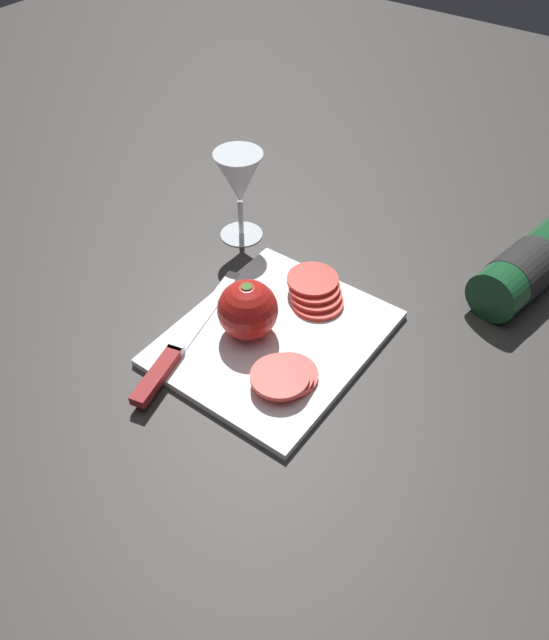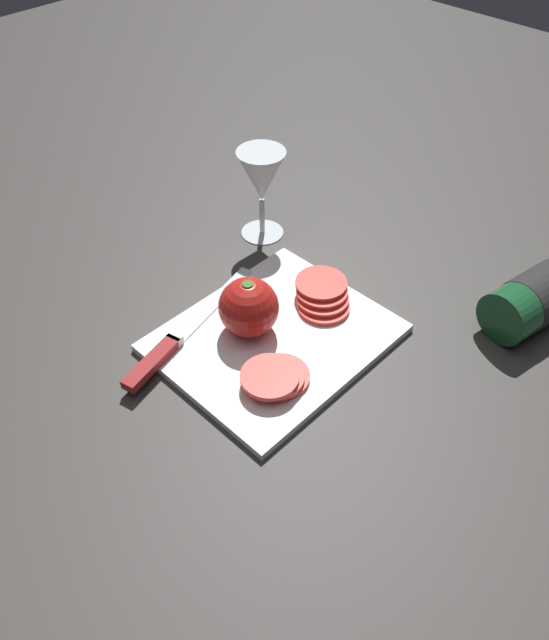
% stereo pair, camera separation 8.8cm
% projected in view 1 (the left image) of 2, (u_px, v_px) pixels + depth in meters
% --- Properties ---
extents(ground_plane, '(3.00, 3.00, 0.00)m').
position_uv_depth(ground_plane, '(224.00, 365.00, 0.87)').
color(ground_plane, '#383533').
extents(cutting_board, '(0.31, 0.26, 0.01)m').
position_uv_depth(cutting_board, '(274.00, 338.00, 0.90)').
color(cutting_board, white).
rests_on(cutting_board, ground_plane).
extents(wine_bottle, '(0.34, 0.12, 0.08)m').
position_uv_depth(wine_bottle, '(530.00, 265.00, 0.97)').
color(wine_bottle, '#194C28').
rests_on(wine_bottle, ground_plane).
extents(wine_glass, '(0.08, 0.08, 0.16)m').
position_uv_depth(wine_glass, '(239.00, 181.00, 1.02)').
color(wine_glass, silver).
rests_on(wine_glass, ground_plane).
extents(whole_tomato, '(0.09, 0.09, 0.09)m').
position_uv_depth(whole_tomato, '(248.00, 310.00, 0.87)').
color(whole_tomato, red).
rests_on(whole_tomato, cutting_board).
extents(knife, '(0.29, 0.09, 0.01)m').
position_uv_depth(knife, '(168.00, 361.00, 0.85)').
color(knife, silver).
rests_on(knife, cutting_board).
extents(tomato_slice_stack_near, '(0.10, 0.10, 0.03)m').
position_uv_depth(tomato_slice_stack_near, '(315.00, 291.00, 0.95)').
color(tomato_slice_stack_near, red).
rests_on(tomato_slice_stack_near, cutting_board).
extents(tomato_slice_stack_far, '(0.10, 0.08, 0.02)m').
position_uv_depth(tomato_slice_stack_far, '(285.00, 376.00, 0.83)').
color(tomato_slice_stack_far, red).
rests_on(tomato_slice_stack_far, cutting_board).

